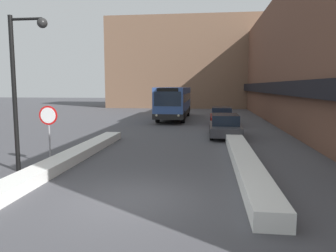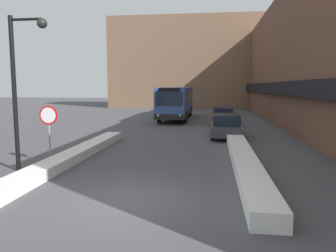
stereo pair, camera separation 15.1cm
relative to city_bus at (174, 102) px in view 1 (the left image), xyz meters
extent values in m
plane|color=#47474C|center=(1.15, -23.00, -1.69)|extent=(160.00, 160.00, 0.00)
cube|color=brown|center=(11.15, 1.00, 3.62)|extent=(5.00, 60.00, 10.62)
cube|color=black|center=(8.40, 1.00, 1.36)|extent=(0.50, 60.00, 0.90)
cube|color=brown|center=(1.15, 19.19, 4.93)|extent=(26.00, 8.00, 13.24)
cube|color=silver|center=(-2.45, -20.50, -1.49)|extent=(0.90, 16.20, 0.39)
cube|color=silver|center=(4.75, -18.67, -1.45)|extent=(0.90, 12.10, 0.48)
cube|color=#335193|center=(0.00, 0.01, 0.08)|extent=(2.51, 10.81, 2.61)
cube|color=black|center=(0.00, 0.01, -0.99)|extent=(2.53, 10.83, 0.46)
cube|color=#192333|center=(0.00, 0.01, 0.45)|extent=(2.53, 9.95, 0.72)
cube|color=#192333|center=(0.00, -5.41, 0.47)|extent=(2.21, 0.03, 1.17)
cube|color=black|center=(0.00, -5.41, 1.21)|extent=(1.76, 0.03, 0.28)
sphere|color=#F2EAC6|center=(-0.90, -5.42, -0.87)|extent=(0.20, 0.20, 0.20)
sphere|color=#F2EAC6|center=(0.90, -5.42, -0.87)|extent=(0.20, 0.20, 0.20)
cylinder|color=black|center=(-1.13, -3.35, -1.14)|extent=(0.28, 1.10, 1.10)
cylinder|color=black|center=(1.13, -3.35, -1.14)|extent=(0.28, 1.10, 1.10)
cylinder|color=black|center=(-1.13, 3.36, -1.14)|extent=(0.28, 1.10, 1.10)
cylinder|color=black|center=(1.13, 3.36, -1.14)|extent=(0.28, 1.10, 1.10)
cube|color=#38383D|center=(4.35, -10.94, -1.18)|extent=(1.86, 4.53, 0.54)
cube|color=#192333|center=(4.35, -10.82, -0.59)|extent=(1.64, 2.49, 0.64)
cylinder|color=black|center=(5.20, -12.34, -1.39)|extent=(0.20, 0.60, 0.60)
cylinder|color=black|center=(3.50, -12.34, -1.39)|extent=(0.20, 0.60, 0.60)
cylinder|color=black|center=(5.20, -9.53, -1.39)|extent=(0.20, 0.60, 0.60)
cylinder|color=black|center=(3.50, -9.53, -1.39)|extent=(0.20, 0.60, 0.60)
cube|color=maroon|center=(4.35, -4.76, -1.16)|extent=(1.75, 4.20, 0.56)
cube|color=#192333|center=(4.35, -4.66, -0.54)|extent=(1.54, 2.31, 0.67)
cylinder|color=black|center=(5.15, -6.06, -1.37)|extent=(0.20, 0.64, 0.64)
cylinder|color=black|center=(3.56, -6.06, -1.37)|extent=(0.20, 0.64, 0.64)
cylinder|color=black|center=(5.15, -3.46, -1.37)|extent=(0.20, 0.64, 0.64)
cylinder|color=black|center=(3.56, -3.46, -1.37)|extent=(0.20, 0.64, 0.64)
cylinder|color=gray|center=(-2.99, -19.42, -0.49)|extent=(0.07, 0.07, 2.41)
cylinder|color=red|center=(-2.99, -19.44, 0.34)|extent=(0.76, 0.03, 0.76)
cylinder|color=white|center=(-2.99, -19.46, 0.34)|extent=(0.62, 0.01, 0.62)
cylinder|color=black|center=(-3.75, -20.45, 1.15)|extent=(0.16, 0.16, 5.68)
cylinder|color=black|center=(-3.15, -20.45, 3.84)|extent=(1.20, 0.10, 0.10)
sphere|color=black|center=(-2.55, -20.45, 3.69)|extent=(0.36, 0.36, 0.36)
camera|label=1|loc=(3.31, -31.66, 1.47)|focal=35.00mm
camera|label=2|loc=(3.46, -31.64, 1.47)|focal=35.00mm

